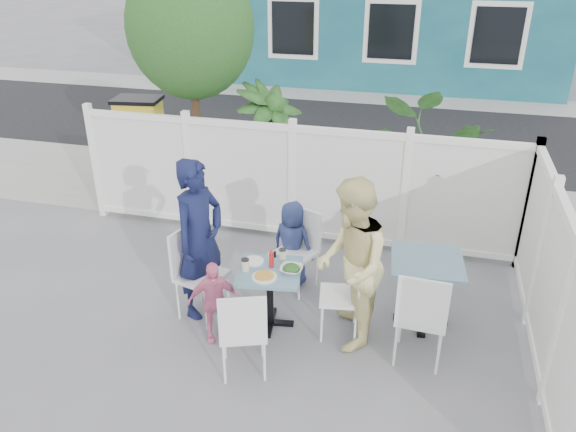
% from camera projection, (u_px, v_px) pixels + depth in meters
% --- Properties ---
extents(ground, '(80.00, 80.00, 0.00)m').
position_uv_depth(ground, '(223.00, 346.00, 5.64)').
color(ground, slate).
extents(near_sidewalk, '(24.00, 2.60, 0.01)m').
position_uv_depth(near_sidewalk, '(308.00, 197.00, 8.94)').
color(near_sidewalk, gray).
rests_on(near_sidewalk, ground).
extents(street, '(24.00, 5.00, 0.01)m').
position_uv_depth(street, '(346.00, 130.00, 12.16)').
color(street, black).
rests_on(street, ground).
extents(far_sidewalk, '(24.00, 1.60, 0.01)m').
position_uv_depth(far_sidewalk, '(366.00, 96.00, 14.85)').
color(far_sidewalk, gray).
rests_on(far_sidewalk, ground).
extents(fence_back, '(5.86, 0.08, 1.60)m').
position_uv_depth(fence_back, '(292.00, 185.00, 7.36)').
color(fence_back, white).
rests_on(fence_back, ground).
extents(fence_right, '(0.08, 3.66, 1.60)m').
position_uv_depth(fence_right, '(550.00, 291.00, 5.13)').
color(fence_right, white).
rests_on(fence_right, ground).
extents(tree, '(1.80, 1.62, 3.59)m').
position_uv_depth(tree, '(190.00, 28.00, 7.74)').
color(tree, '#382316').
rests_on(tree, ground).
extents(utility_cabinet, '(0.77, 0.60, 1.30)m').
position_uv_depth(utility_cabinet, '(142.00, 139.00, 9.51)').
color(utility_cabinet, gold).
rests_on(utility_cabinet, ground).
extents(potted_shrub_a, '(1.39, 1.39, 1.93)m').
position_uv_depth(potted_shrub_a, '(268.00, 152.00, 8.02)').
color(potted_shrub_a, '#1F441A').
rests_on(potted_shrub_a, ground).
extents(potted_shrub_b, '(2.06, 1.94, 1.83)m').
position_uv_depth(potted_shrub_b, '(440.00, 173.00, 7.40)').
color(potted_shrub_b, '#1F441A').
rests_on(potted_shrub_b, ground).
extents(main_table, '(0.72, 0.72, 0.67)m').
position_uv_depth(main_table, '(270.00, 283.00, 5.74)').
color(main_table, '#3B637A').
rests_on(main_table, ground).
extents(spare_table, '(0.78, 0.78, 0.76)m').
position_uv_depth(spare_table, '(426.00, 274.00, 5.75)').
color(spare_table, '#3B637A').
rests_on(spare_table, ground).
extents(chair_left, '(0.54, 0.55, 1.01)m').
position_uv_depth(chair_left, '(195.00, 266.00, 5.90)').
color(chair_left, white).
rests_on(chair_left, ground).
extents(chair_right, '(0.46, 0.47, 0.91)m').
position_uv_depth(chair_right, '(348.00, 289.00, 5.61)').
color(chair_right, white).
rests_on(chair_right, ground).
extents(chair_back, '(0.55, 0.55, 0.94)m').
position_uv_depth(chair_back, '(299.00, 244.00, 6.42)').
color(chair_back, white).
rests_on(chair_back, ground).
extents(chair_near, '(0.54, 0.53, 0.94)m').
position_uv_depth(chair_near, '(243.00, 328.00, 5.03)').
color(chair_near, white).
rests_on(chair_near, ground).
extents(chair_spare, '(0.48, 0.47, 1.02)m').
position_uv_depth(chair_spare, '(422.00, 312.00, 5.15)').
color(chair_spare, white).
rests_on(chair_spare, ground).
extents(man, '(0.61, 0.74, 1.76)m').
position_uv_depth(man, '(200.00, 239.00, 5.83)').
color(man, '#111639').
rests_on(man, ground).
extents(woman, '(0.82, 0.97, 1.74)m').
position_uv_depth(woman, '(351.00, 265.00, 5.37)').
color(woman, gold).
rests_on(woman, ground).
extents(boy, '(0.57, 0.44, 1.03)m').
position_uv_depth(boy, '(292.00, 243.00, 6.50)').
color(boy, navy).
rests_on(boy, ground).
extents(toddler, '(0.56, 0.43, 0.89)m').
position_uv_depth(toddler, '(213.00, 302.00, 5.57)').
color(toddler, pink).
rests_on(toddler, ground).
extents(plate_main, '(0.25, 0.25, 0.02)m').
position_uv_depth(plate_main, '(264.00, 277.00, 5.54)').
color(plate_main, white).
rests_on(plate_main, main_table).
extents(plate_side, '(0.22, 0.22, 0.01)m').
position_uv_depth(plate_side, '(254.00, 261.00, 5.82)').
color(plate_side, white).
rests_on(plate_side, main_table).
extents(salad_bowl, '(0.23, 0.23, 0.06)m').
position_uv_depth(salad_bowl, '(291.00, 269.00, 5.63)').
color(salad_bowl, white).
rests_on(salad_bowl, main_table).
extents(coffee_cup_a, '(0.08, 0.08, 0.12)m').
position_uv_depth(coffee_cup_a, '(245.00, 265.00, 5.65)').
color(coffee_cup_a, beige).
rests_on(coffee_cup_a, main_table).
extents(coffee_cup_b, '(0.07, 0.07, 0.11)m').
position_uv_depth(coffee_cup_b, '(283.00, 255.00, 5.85)').
color(coffee_cup_b, beige).
rests_on(coffee_cup_b, main_table).
extents(ketchup_bottle, '(0.05, 0.05, 0.16)m').
position_uv_depth(ketchup_bottle, '(271.00, 260.00, 5.70)').
color(ketchup_bottle, red).
rests_on(ketchup_bottle, main_table).
extents(salt_shaker, '(0.03, 0.03, 0.07)m').
position_uv_depth(salt_shaker, '(269.00, 255.00, 5.87)').
color(salt_shaker, white).
rests_on(salt_shaker, main_table).
extents(pepper_shaker, '(0.03, 0.03, 0.06)m').
position_uv_depth(pepper_shaker, '(275.00, 254.00, 5.90)').
color(pepper_shaker, black).
rests_on(pepper_shaker, main_table).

